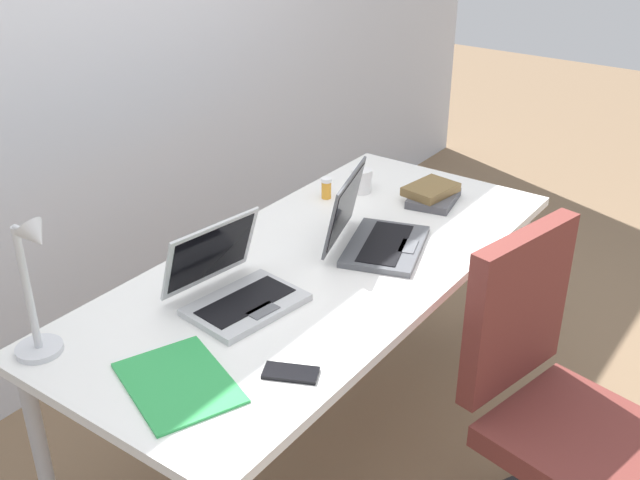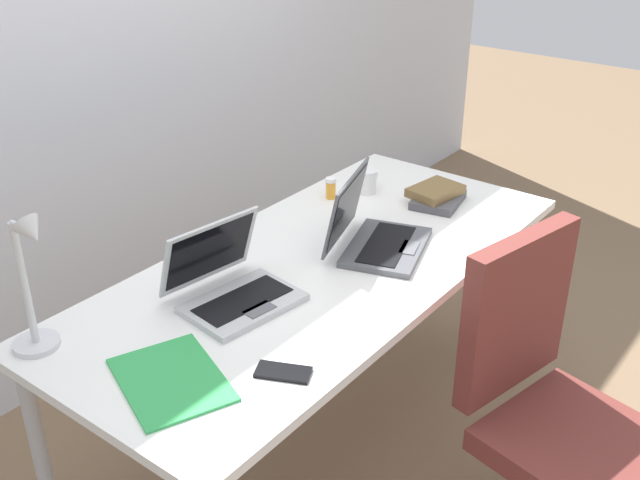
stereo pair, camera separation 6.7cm
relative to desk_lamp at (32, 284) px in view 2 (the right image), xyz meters
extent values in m
plane|color=#7A6047|center=(0.80, -0.28, -0.94)|extent=(12.00, 12.00, 0.00)
cube|color=silver|center=(0.80, 0.82, 0.36)|extent=(6.00, 0.12, 2.60)
cube|color=white|center=(0.80, -0.28, -0.21)|extent=(1.80, 0.80, 0.03)
cylinder|color=#B2B5BA|center=(1.64, -0.62, -0.58)|extent=(0.04, 0.04, 0.71)
cylinder|color=#B2B5BA|center=(-0.04, 0.06, -0.58)|extent=(0.04, 0.04, 0.71)
cylinder|color=#B2B5BA|center=(1.64, 0.06, -0.58)|extent=(0.04, 0.04, 0.71)
cylinder|color=silver|center=(0.00, 0.03, -0.19)|extent=(0.12, 0.12, 0.02)
cylinder|color=silver|center=(0.00, 0.03, -0.01)|extent=(0.02, 0.02, 0.34)
cylinder|color=silver|center=(0.00, -0.01, 0.16)|extent=(0.01, 0.08, 0.01)
cone|color=silver|center=(0.00, -0.05, 0.16)|extent=(0.07, 0.09, 0.09)
cube|color=#515459|center=(1.00, -0.39, -0.19)|extent=(0.39, 0.32, 0.02)
cube|color=black|center=(1.00, -0.39, -0.18)|extent=(0.32, 0.21, 0.00)
cube|color=#595B60|center=(1.02, -0.46, -0.18)|extent=(0.10, 0.08, 0.00)
cube|color=#515459|center=(0.95, -0.26, -0.07)|extent=(0.33, 0.16, 0.23)
cube|color=black|center=(0.96, -0.27, -0.06)|extent=(0.30, 0.13, 0.19)
cube|color=#B7BABC|center=(0.47, -0.26, -0.19)|extent=(0.34, 0.26, 0.02)
cube|color=black|center=(0.47, -0.26, -0.18)|extent=(0.29, 0.15, 0.00)
cube|color=#595B60|center=(0.46, -0.33, -0.18)|extent=(0.09, 0.06, 0.00)
cube|color=#B7BABC|center=(0.49, -0.12, -0.08)|extent=(0.32, 0.12, 0.21)
cube|color=black|center=(0.49, -0.12, -0.07)|extent=(0.29, 0.10, 0.17)
ellipsoid|color=black|center=(0.51, 0.00, -0.18)|extent=(0.07, 0.10, 0.03)
cube|color=black|center=(0.30, -0.55, -0.19)|extent=(0.12, 0.15, 0.01)
cylinder|color=gold|center=(1.22, -0.01, -0.16)|extent=(0.04, 0.04, 0.06)
cylinder|color=white|center=(1.22, -0.01, -0.13)|extent=(0.04, 0.04, 0.01)
cube|color=#4C4C51|center=(1.42, -0.34, -0.18)|extent=(0.23, 0.19, 0.03)
cube|color=brown|center=(1.42, -0.33, -0.15)|extent=(0.21, 0.16, 0.03)
cube|color=green|center=(0.11, -0.35, -0.19)|extent=(0.33, 0.37, 0.01)
cylinder|color=white|center=(1.34, -0.08, -0.15)|extent=(0.08, 0.08, 0.09)
torus|color=white|center=(1.39, -0.08, -0.15)|extent=(0.05, 0.01, 0.05)
cube|color=brown|center=(0.87, -1.12, -0.52)|extent=(0.52, 0.52, 0.07)
cube|color=brown|center=(0.92, -0.88, -0.21)|extent=(0.42, 0.15, 0.48)
camera|label=1|loc=(-0.88, -1.48, 0.94)|focal=42.50mm
camera|label=2|loc=(-0.84, -1.53, 0.94)|focal=42.50mm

